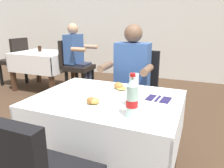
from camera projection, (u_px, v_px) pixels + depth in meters
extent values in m
cube|color=white|center=(173.00, 10.00, 4.62)|extent=(11.00, 0.12, 3.05)
cube|color=white|center=(107.00, 99.00, 1.64)|extent=(1.10, 0.84, 0.02)
cube|color=white|center=(80.00, 146.00, 1.32)|extent=(1.10, 0.02, 0.32)
cube|color=white|center=(124.00, 102.00, 2.05)|extent=(1.10, 0.02, 0.32)
cube|color=white|center=(51.00, 108.00, 1.89)|extent=(0.02, 0.84, 0.32)
cube|color=white|center=(178.00, 132.00, 1.49)|extent=(0.02, 0.84, 0.32)
cube|color=#472D1E|center=(28.00, 150.00, 1.60)|extent=(0.07, 0.07, 0.70)
cube|color=#472D1E|center=(78.00, 114.00, 2.24)|extent=(0.07, 0.07, 0.70)
cube|color=#472D1E|center=(175.00, 132.00, 1.88)|extent=(0.07, 0.07, 0.70)
cube|color=black|center=(134.00, 97.00, 2.34)|extent=(0.44, 0.44, 0.08)
cube|color=black|center=(141.00, 69.00, 2.49)|extent=(0.42, 0.06, 0.44)
cube|color=black|center=(113.00, 123.00, 2.33)|extent=(0.04, 0.04, 0.45)
cube|color=black|center=(144.00, 128.00, 2.20)|extent=(0.04, 0.04, 0.45)
cube|color=black|center=(124.00, 111.00, 2.63)|extent=(0.04, 0.04, 0.45)
cube|color=black|center=(151.00, 116.00, 2.50)|extent=(0.04, 0.04, 0.45)
cylinder|color=#282D42|center=(117.00, 125.00, 2.28)|extent=(0.10, 0.10, 0.45)
cylinder|color=#282D42|center=(131.00, 127.00, 2.22)|extent=(0.10, 0.10, 0.45)
cube|color=#282D42|center=(129.00, 96.00, 2.31)|extent=(0.34, 0.36, 0.12)
cube|color=#385B9E|center=(132.00, 66.00, 2.30)|extent=(0.36, 0.20, 0.50)
sphere|color=brown|center=(133.00, 33.00, 2.20)|extent=(0.19, 0.19, 0.19)
cylinder|color=brown|center=(105.00, 66.00, 2.17)|extent=(0.07, 0.26, 0.07)
cylinder|color=brown|center=(147.00, 70.00, 2.01)|extent=(0.07, 0.26, 0.07)
cylinder|color=white|center=(94.00, 105.00, 1.48)|extent=(0.24, 0.24, 0.01)
ellipsoid|color=gold|center=(94.00, 101.00, 1.47)|extent=(0.10, 0.10, 0.04)
ellipsoid|color=#99602D|center=(92.00, 100.00, 1.47)|extent=(0.09, 0.09, 0.05)
cylinder|color=white|center=(117.00, 89.00, 1.81)|extent=(0.26, 0.26, 0.01)
ellipsoid|color=#B77A38|center=(119.00, 86.00, 1.80)|extent=(0.11, 0.10, 0.06)
ellipsoid|color=#99602D|center=(119.00, 87.00, 1.81)|extent=(0.08, 0.08, 0.03)
ellipsoid|color=gold|center=(121.00, 88.00, 1.78)|extent=(0.12, 0.12, 0.02)
cylinder|color=white|center=(133.00, 107.00, 1.44)|extent=(0.07, 0.07, 0.01)
cylinder|color=white|center=(133.00, 105.00, 1.44)|extent=(0.02, 0.02, 0.03)
cylinder|color=white|center=(134.00, 88.00, 1.41)|extent=(0.06, 0.06, 0.20)
cylinder|color=#C68928|center=(134.00, 91.00, 1.41)|extent=(0.06, 0.06, 0.16)
cylinder|color=silver|center=(132.00, 102.00, 1.27)|extent=(0.07, 0.07, 0.20)
cylinder|color=red|center=(132.00, 103.00, 1.27)|extent=(0.07, 0.07, 0.04)
cone|color=silver|center=(133.00, 81.00, 1.24)|extent=(0.06, 0.06, 0.05)
cylinder|color=red|center=(133.00, 75.00, 1.23)|extent=(0.03, 0.03, 0.02)
cube|color=#231E4C|center=(159.00, 99.00, 1.60)|extent=(0.18, 0.15, 0.01)
cube|color=silver|center=(156.00, 98.00, 1.60)|extent=(0.03, 0.19, 0.01)
cube|color=silver|center=(161.00, 98.00, 1.59)|extent=(0.03, 0.19, 0.01)
cube|color=white|center=(42.00, 53.00, 4.06)|extent=(1.01, 0.81, 0.02)
cube|color=white|center=(28.00, 65.00, 3.76)|extent=(1.01, 0.02, 0.32)
cube|color=white|center=(56.00, 58.00, 4.46)|extent=(1.01, 0.02, 0.32)
cube|color=white|center=(23.00, 60.00, 4.30)|extent=(0.02, 0.81, 0.32)
cube|color=white|center=(65.00, 63.00, 3.93)|extent=(0.02, 0.81, 0.32)
cube|color=#472D1E|center=(13.00, 73.00, 4.03)|extent=(0.07, 0.07, 0.70)
cube|color=#472D1E|center=(51.00, 78.00, 3.70)|extent=(0.07, 0.07, 0.70)
cube|color=#472D1E|center=(38.00, 66.00, 4.63)|extent=(0.07, 0.07, 0.70)
cube|color=#472D1E|center=(73.00, 70.00, 4.30)|extent=(0.07, 0.07, 0.70)
cube|color=black|center=(12.00, 61.00, 4.43)|extent=(0.44, 0.44, 0.08)
cube|color=black|center=(20.00, 49.00, 4.26)|extent=(0.06, 0.42, 0.44)
cube|color=black|center=(14.00, 71.00, 4.71)|extent=(0.04, 0.04, 0.45)
cube|color=black|center=(1.00, 75.00, 4.41)|extent=(0.04, 0.04, 0.45)
cube|color=black|center=(26.00, 73.00, 4.59)|extent=(0.04, 0.04, 0.45)
cube|color=black|center=(13.00, 76.00, 4.29)|extent=(0.04, 0.04, 0.45)
cube|color=black|center=(79.00, 68.00, 3.83)|extent=(0.44, 0.44, 0.08)
cube|color=black|center=(67.00, 52.00, 3.85)|extent=(0.06, 0.42, 0.44)
cube|color=black|center=(83.00, 85.00, 3.69)|extent=(0.04, 0.04, 0.45)
cube|color=black|center=(93.00, 81.00, 3.99)|extent=(0.04, 0.04, 0.45)
cube|color=black|center=(67.00, 83.00, 3.82)|extent=(0.04, 0.04, 0.45)
cube|color=black|center=(77.00, 79.00, 4.12)|extent=(0.04, 0.04, 0.45)
cylinder|color=#282D42|center=(85.00, 84.00, 3.78)|extent=(0.10, 0.10, 0.45)
cylinder|color=#282D42|center=(89.00, 82.00, 3.92)|extent=(0.10, 0.10, 0.45)
cube|color=#282D42|center=(78.00, 66.00, 3.83)|extent=(0.36, 0.34, 0.12)
cube|color=#385B9E|center=(74.00, 49.00, 3.77)|extent=(0.20, 0.36, 0.50)
sphere|color=tan|center=(73.00, 29.00, 3.68)|extent=(0.19, 0.19, 0.19)
cylinder|color=tan|center=(79.00, 49.00, 3.49)|extent=(0.26, 0.07, 0.07)
cylinder|color=tan|center=(91.00, 47.00, 3.87)|extent=(0.26, 0.07, 0.07)
cylinder|color=black|center=(40.00, 49.00, 4.13)|extent=(0.06, 0.06, 0.11)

